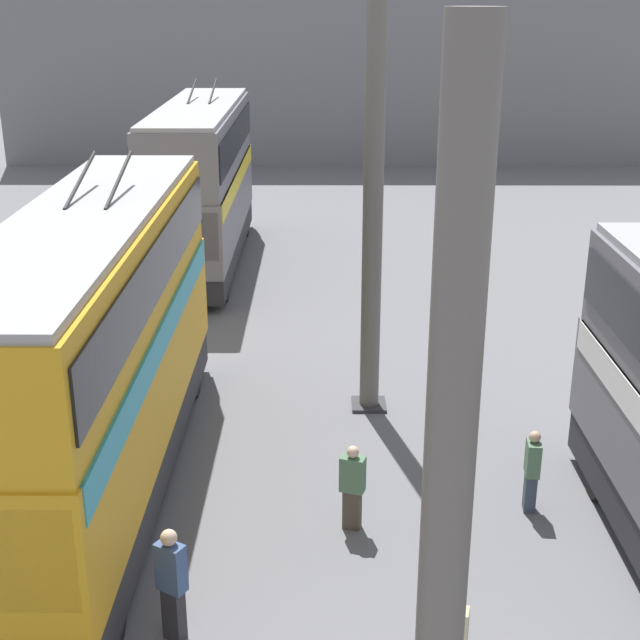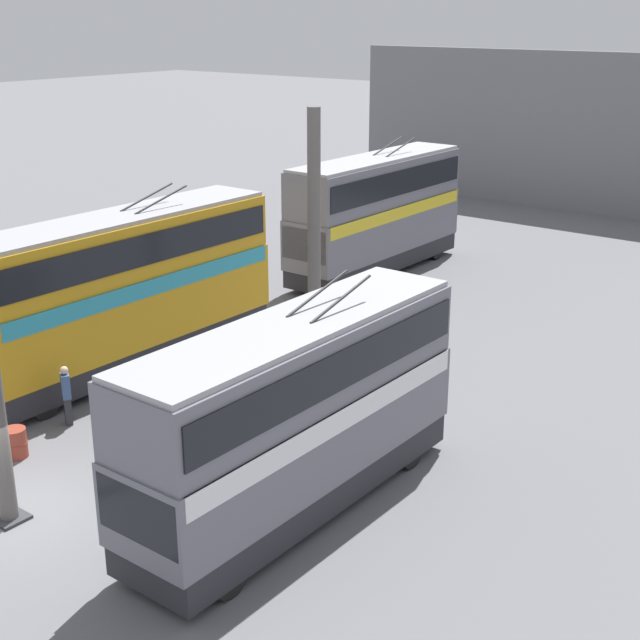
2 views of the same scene
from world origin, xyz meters
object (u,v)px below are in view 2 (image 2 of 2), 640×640
at_px(bus_left_far, 297,405).
at_px(person_aisle_midway, 201,389).
at_px(bus_right_far, 376,208).
at_px(person_by_left_row, 297,411).
at_px(oil_drum, 15,443).
at_px(person_aisle_foreground, 125,449).
at_px(bus_right_near, 126,282).
at_px(person_by_right_row, 66,393).

distance_m(bus_left_far, person_aisle_midway, 6.40).
bearing_deg(person_aisle_midway, bus_right_far, -145.83).
relative_size(person_aisle_midway, person_by_left_row, 1.01).
distance_m(person_aisle_midway, oil_drum, 5.45).
height_order(person_aisle_foreground, oil_drum, person_aisle_foreground).
height_order(bus_right_far, oil_drum, bus_right_far).
xyz_separation_m(bus_right_near, person_aisle_foreground, (-5.18, -5.76, -2.20)).
bearing_deg(bus_right_near, person_by_right_row, -154.73).
distance_m(bus_left_far, bus_right_near, 10.85).
bearing_deg(person_aisle_midway, person_by_right_row, -24.82).
xyz_separation_m(person_aisle_midway, person_aisle_foreground, (-3.91, -1.17, -0.01)).
distance_m(bus_right_near, person_aisle_foreground, 8.05).
bearing_deg(person_aisle_foreground, person_by_right_row, -91.33).
relative_size(person_by_left_row, oil_drum, 1.89).
bearing_deg(oil_drum, bus_right_near, 21.58).
bearing_deg(oil_drum, bus_left_far, -71.12).
bearing_deg(bus_left_far, bus_right_near, 70.47).
height_order(bus_left_far, person_by_right_row, bus_left_far).
bearing_deg(bus_right_far, bus_left_far, -150.84).
height_order(bus_left_far, person_aisle_foreground, bus_left_far).
xyz_separation_m(bus_right_near, person_by_left_row, (-0.67, -7.81, -2.20)).
bearing_deg(person_by_left_row, bus_left_far, -45.21).
xyz_separation_m(person_by_right_row, oil_drum, (-2.16, -0.54, -0.56)).
bearing_deg(bus_right_far, person_by_right_row, -174.11).
height_order(bus_right_near, bus_right_far, bus_right_far).
relative_size(person_aisle_foreground, oil_drum, 1.89).
xyz_separation_m(person_aisle_midway, oil_drum, (-5.01, 2.11, -0.42)).
xyz_separation_m(bus_right_far, person_by_right_row, (-18.81, -1.94, -2.07)).
bearing_deg(bus_right_far, bus_right_near, 180.00).
bearing_deg(bus_right_far, person_aisle_foreground, -163.84).
bearing_deg(bus_left_far, bus_right_far, 29.16).
relative_size(bus_left_far, bus_right_far, 0.94).
xyz_separation_m(bus_left_far, person_by_left_row, (2.95, 2.42, -1.92)).
relative_size(bus_right_near, person_aisle_foreground, 7.26).
bearing_deg(person_by_right_row, person_by_left_row, -28.87).
distance_m(bus_right_near, person_by_left_row, 8.14).
bearing_deg(person_aisle_foreground, person_by_left_row, 169.91).
xyz_separation_m(bus_left_far, person_by_right_row, (-0.49, 8.28, -1.78)).
bearing_deg(bus_right_near, oil_drum, -158.42).
relative_size(bus_right_far, person_by_left_row, 6.74).
distance_m(bus_left_far, person_aisle_foreground, 5.11).
relative_size(bus_left_far, bus_right_near, 0.88).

